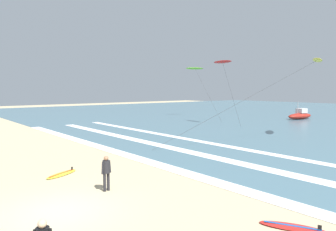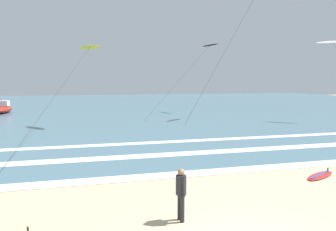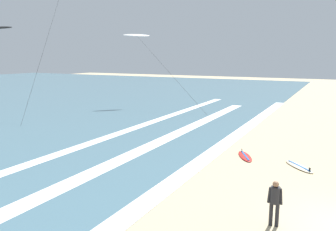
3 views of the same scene
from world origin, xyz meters
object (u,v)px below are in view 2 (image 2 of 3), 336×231
Objects in this scene: surfer_mid_group at (181,190)px; surfboard_foreground_flat at (320,175)px; offshore_boat at (4,109)px; kite_black_high_left at (210,46)px; kite_yellow_far_left at (89,48)px; kite_white_far_right at (333,42)px.

surfer_mid_group is 7.94m from surfboard_foreground_flat.
surfboard_foreground_flat is at bearing -61.91° from offshore_boat.
kite_black_high_left is at bearing -12.64° from offshore_boat.
kite_white_far_right reaches higher than kite_yellow_far_left.
surfboard_foreground_flat is at bearing 21.51° from surfer_mid_group.
surfer_mid_group is 23.15m from kite_yellow_far_left.
kite_white_far_right reaches higher than surfer_mid_group.
surfer_mid_group is 37.04m from kite_black_high_left.
kite_white_far_right is at bearing 48.32° from surfboard_foreground_flat.
kite_black_high_left reaches higher than surfer_mid_group.
kite_black_high_left is 28.38m from offshore_boat.
kite_black_high_left is 19.48m from kite_yellow_far_left.
kite_yellow_far_left reaches higher than surfer_mid_group.
surfer_mid_group is at bearing -138.50° from kite_white_far_right.
kite_white_far_right is at bearing -59.09° from kite_black_high_left.
surfer_mid_group reaches higher than surfboard_foreground_flat.
surfboard_foreground_flat is 0.18× the size of kite_white_far_right.
kite_black_high_left reaches higher than kite_white_far_right.
kite_black_high_left is 0.69× the size of kite_yellow_far_left.
kite_black_high_left is (7.16, 30.27, 8.81)m from surfboard_foreground_flat.
kite_yellow_far_left is 1.45× the size of kite_white_far_right.
kite_yellow_far_left is (-16.06, -10.90, -1.73)m from kite_black_high_left.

